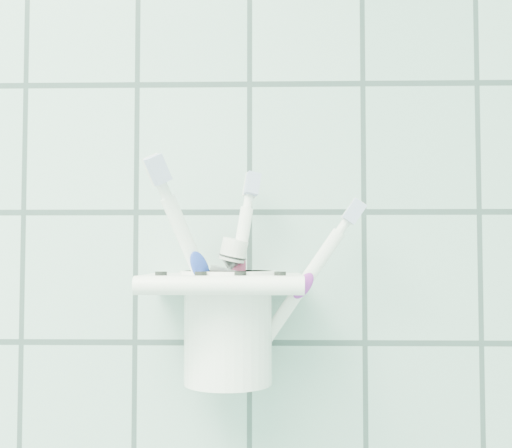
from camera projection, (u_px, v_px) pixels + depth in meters
holder_bracket at (224, 285)px, 0.57m from camera, size 0.14×0.11×0.04m
cup at (228, 322)px, 0.57m from camera, size 0.09×0.09×0.10m
toothbrush_pink at (243, 255)px, 0.58m from camera, size 0.08×0.07×0.21m
toothbrush_blue at (220, 268)px, 0.56m from camera, size 0.04×0.05×0.19m
toothbrush_orange at (244, 268)px, 0.58m from camera, size 0.10×0.02×0.18m
toothpaste_tube at (207, 294)px, 0.57m from camera, size 0.05×0.03×0.13m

